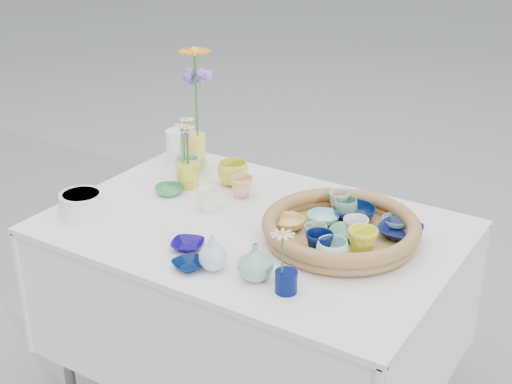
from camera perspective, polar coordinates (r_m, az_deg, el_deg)
The scene contains 32 objects.
wicker_tray at distance 2.14m, azimuth 6.80°, elevation -3.00°, with size 0.47×0.47×0.08m, color brown, non-canonical shape.
tray_ceramic_0 at distance 2.24m, azimuth 7.84°, elevation -1.71°, with size 0.13×0.13×0.04m, color #061741.
tray_ceramic_1 at distance 2.16m, azimuth 11.46°, elevation -3.12°, with size 0.13×0.13×0.03m, color #0D1543.
tray_ceramic_2 at distance 2.03m, azimuth 8.51°, elevation -3.99°, with size 0.09×0.09×0.08m, color yellow.
tray_ceramic_3 at distance 2.14m, azimuth 7.21°, elevation -3.31°, with size 0.10×0.10×0.02m, color #4FA371.
tray_ceramic_4 at distance 2.08m, azimuth 4.76°, elevation -3.47°, with size 0.07×0.07×0.06m, color #77A789.
tray_ceramic_5 at distance 2.21m, azimuth 5.39°, elevation -2.14°, with size 0.10×0.10×0.03m, color #A0E8DD.
tray_ceramic_6 at distance 2.29m, azimuth 6.65°, elevation -0.70°, with size 0.07×0.07×0.06m, color #A1C3B8.
tray_ceramic_7 at distance 2.11m, azimuth 7.97°, elevation -2.97°, with size 0.08×0.08×0.07m, color silver.
tray_ceramic_8 at distance 2.23m, azimuth 11.14°, elevation -2.37°, with size 0.09×0.09×0.03m, color #99D8EE.
tray_ceramic_9 at distance 2.01m, azimuth 5.09°, elevation -4.22°, with size 0.08×0.08×0.07m, color #05103E.
tray_ceramic_10 at distance 2.17m, azimuth 2.54°, elevation -2.51°, with size 0.11×0.11×0.03m, color #E9B566.
tray_ceramic_11 at distance 1.98m, azimuth 6.11°, elevation -4.83°, with size 0.09×0.09×0.07m, color #B2EAE4.
tray_ceramic_12 at distance 2.25m, azimuth 7.15°, elevation -1.27°, with size 0.08×0.08×0.06m, color #5D9869.
loose_ceramic_0 at distance 2.51m, azimuth -1.86°, elevation 1.51°, with size 0.11×0.11×0.08m, color gold.
loose_ceramic_1 at distance 2.41m, azimuth -1.15°, elevation 0.42°, with size 0.08×0.08×0.07m, color #DCAF6F.
loose_ceramic_2 at distance 2.46m, azimuth -7.00°, elevation 0.15°, with size 0.09×0.09×0.03m, color #3C9252.
loose_ceramic_3 at distance 2.32m, azimuth -3.87°, elevation -0.59°, with size 0.08×0.08×0.07m, color white.
loose_ceramic_4 at distance 2.10m, azimuth -5.48°, elevation -4.24°, with size 0.10×0.10×0.02m, color #0F026A.
loose_ceramic_5 at distance 2.59m, azimuth -5.49°, elevation 2.01°, with size 0.09×0.09×0.07m, color #98BBAE.
loose_ceramic_6 at distance 2.01m, azimuth -5.35°, elevation -5.81°, with size 0.09×0.09×0.02m, color #00123D.
fluted_bowl at distance 2.35m, azimuth -13.75°, elevation -0.94°, with size 0.14×0.14×0.07m, color white, non-canonical shape.
bud_vase_paleblue at distance 1.97m, azimuth -3.48°, elevation -4.70°, with size 0.08×0.08×0.12m, color silver, non-canonical shape.
bud_vase_seafoam at distance 1.93m, azimuth -0.06°, elevation -5.56°, with size 0.10×0.10×0.11m, color #81B5A8.
bud_vase_cobalt at distance 1.88m, azimuth 2.43°, elevation -7.18°, with size 0.06×0.06×0.06m, color #020D46.
single_daisy at distance 1.84m, azimuth 2.12°, elevation -4.95°, with size 0.07×0.07×0.13m, color silver, non-canonical shape.
tall_vase_yellow at distance 2.65m, azimuth -4.80°, elevation 3.27°, with size 0.07×0.07×0.13m, color #FFDE51.
gerbera at distance 2.56m, azimuth -4.82°, elevation 7.77°, with size 0.13×0.13×0.33m, color orange, non-canonical shape.
hydrangea at distance 2.60m, azimuth -4.77°, elevation 6.88°, with size 0.08×0.08×0.30m, color #6C56AF, non-canonical shape.
white_pitcher at distance 2.73m, azimuth -6.27°, elevation 3.71°, with size 0.13×0.09×0.12m, color white, non-canonical shape.
daisy_cup at distance 2.50m, azimuth -5.49°, elevation 1.34°, with size 0.08×0.08×0.08m, color gold.
daisy_posy at distance 2.47m, azimuth -5.59°, elevation 4.06°, with size 0.08×0.08×0.16m, color white, non-canonical shape.
Camera 1 is at (1.07, -1.68, 1.78)m, focal length 50.00 mm.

